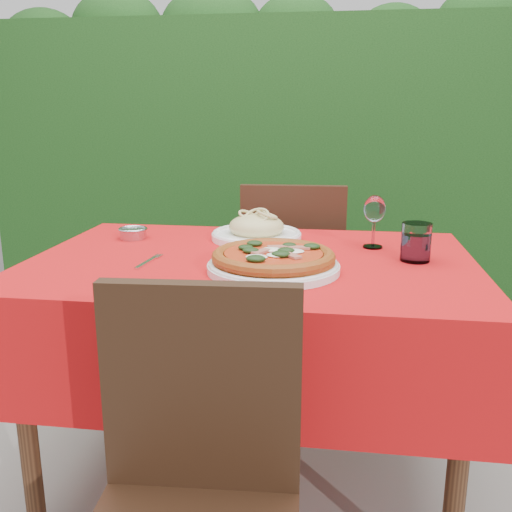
# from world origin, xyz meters

# --- Properties ---
(ground) EXTENTS (60.00, 60.00, 0.00)m
(ground) POSITION_xyz_m (0.00, 0.00, 0.00)
(ground) COLOR slate
(ground) RESTS_ON ground
(hedge) EXTENTS (3.20, 0.55, 1.78)m
(hedge) POSITION_xyz_m (0.00, 1.55, 0.92)
(hedge) COLOR black
(hedge) RESTS_ON ground
(dining_table) EXTENTS (1.26, 0.86, 0.75)m
(dining_table) POSITION_xyz_m (0.00, 0.00, 0.60)
(dining_table) COLOR #492B17
(dining_table) RESTS_ON ground
(chair_near) EXTENTS (0.41, 0.41, 0.85)m
(chair_near) POSITION_xyz_m (-0.00, -0.69, 0.49)
(chair_near) COLOR black
(chair_near) RESTS_ON ground
(chair_far) EXTENTS (0.42, 0.42, 0.89)m
(chair_far) POSITION_xyz_m (0.07, 0.66, 0.51)
(chair_far) COLOR black
(chair_far) RESTS_ON ground
(pizza_plate) EXTENTS (0.37, 0.37, 0.07)m
(pizza_plate) POSITION_xyz_m (0.08, -0.12, 0.78)
(pizza_plate) COLOR silver
(pizza_plate) RESTS_ON dining_table
(pasta_plate) EXTENTS (0.29, 0.29, 0.08)m
(pasta_plate) POSITION_xyz_m (-0.02, 0.25, 0.78)
(pasta_plate) COLOR white
(pasta_plate) RESTS_ON dining_table
(water_glass) EXTENTS (0.08, 0.08, 0.11)m
(water_glass) POSITION_xyz_m (0.46, 0.04, 0.80)
(water_glass) COLOR silver
(water_glass) RESTS_ON dining_table
(wine_glass) EXTENTS (0.07, 0.07, 0.16)m
(wine_glass) POSITION_xyz_m (0.35, 0.18, 0.86)
(wine_glass) COLOR silver
(wine_glass) RESTS_ON dining_table
(fork) EXTENTS (0.04, 0.17, 0.00)m
(fork) POSITION_xyz_m (-0.28, -0.10, 0.75)
(fork) COLOR silver
(fork) RESTS_ON dining_table
(steel_ramekin) EXTENTS (0.09, 0.09, 0.03)m
(steel_ramekin) POSITION_xyz_m (-0.43, 0.20, 0.76)
(steel_ramekin) COLOR #B7B7BF
(steel_ramekin) RESTS_ON dining_table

